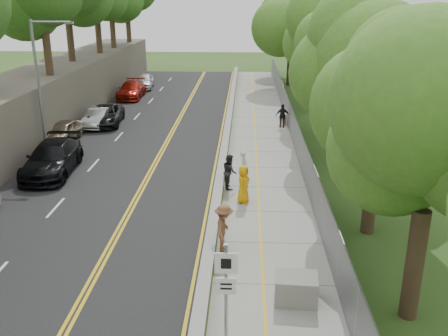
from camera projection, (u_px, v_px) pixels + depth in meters
ground at (199, 284)px, 17.06m from camera, size 140.00×140.00×0.00m
road at (136, 150)px, 31.41m from camera, size 11.20×66.00×0.04m
sidewalk at (262, 152)px, 31.07m from camera, size 4.20×66.00×0.05m
jersey_barrier at (225, 147)px, 31.08m from camera, size 0.42×66.00×0.60m
rock_embankment at (5, 118)px, 31.09m from camera, size 5.00×66.00×4.00m
chainlink_fence at (296, 137)px, 30.66m from camera, size 0.04×66.00×2.00m
trees_fenceside at (343, 37)px, 28.56m from camera, size 7.00×66.00×14.00m
streetlight at (42, 79)px, 29.14m from camera, size 2.52×0.22×8.00m
signpost at (226, 284)px, 13.52m from camera, size 0.62×0.09×3.10m
construction_barrel at (283, 119)px, 37.34m from camera, size 0.50×0.50×0.82m
concrete_block at (296, 289)px, 15.90m from camera, size 1.40×1.09×0.89m
car_3 at (52, 158)px, 27.18m from camera, size 2.75×5.94×1.68m
car_4 at (62, 132)px, 32.98m from camera, size 1.97×4.13×1.36m
car_5 at (98, 117)px, 36.79m from camera, size 1.60×4.13×1.34m
car_6 at (105, 115)px, 37.27m from camera, size 2.80×5.24×1.40m
car_7 at (131, 90)px, 46.70m from camera, size 2.22×5.25×1.51m
car_8 at (144, 81)px, 51.40m from camera, size 2.12×4.45×1.47m
painter_0 at (243, 184)px, 23.29m from camera, size 0.78×1.01×1.83m
painter_1 at (244, 166)px, 25.98m from camera, size 0.47×0.64×1.62m
painter_2 at (230, 171)px, 25.02m from camera, size 0.85×0.99×1.77m
painter_3 at (224, 228)px, 18.86m from camera, size 0.80×1.28×1.91m
person_far at (283, 116)px, 36.38m from camera, size 1.02×0.44×1.72m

